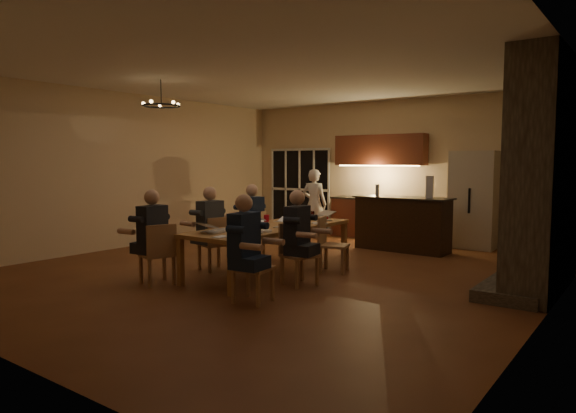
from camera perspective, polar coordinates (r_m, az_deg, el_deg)
The scene contains 45 objects.
floor at distance 8.49m, azimuth -0.95°, elevation -7.10°, with size 9.00×9.00×0.00m, color brown.
back_wall at distance 12.22m, azimuth 11.97°, elevation 4.05°, with size 8.00×0.04×3.20m, color beige.
left_wall at distance 11.20m, azimuth -17.64°, elevation 3.84°, with size 0.04×9.00×3.20m, color beige.
right_wall at distance 6.70m, azimuth 27.67°, elevation 2.89°, with size 0.04×9.00×3.20m, color beige.
ceiling at distance 8.43m, azimuth -0.98°, elevation 14.84°, with size 8.00×9.00×0.04m, color white.
french_doors at distance 13.53m, azimuth 1.35°, elevation 1.90°, with size 1.86×0.08×2.10m, color black.
fireplace at distance 7.93m, azimuth 26.68°, elevation 3.17°, with size 0.58×2.50×3.20m, color #5E584A.
kitchenette at distance 12.07m, azimuth 10.01°, elevation 2.17°, with size 2.24×0.68×2.40m, color #5F2D1B, non-canonical shape.
refrigerator at distance 11.24m, azimuth 20.00°, elevation 0.72°, with size 0.90×0.68×2.00m, color beige.
dining_table at distance 8.29m, azimuth -1.87°, elevation -4.76°, with size 1.10×3.10×0.75m, color #AD6F45.
bar_island at distance 10.52m, azimuth 12.59°, elevation -1.89°, with size 1.93×0.68×1.08m, color black.
chair_left_near at distance 7.74m, azimuth -14.37°, elevation -5.10°, with size 0.44×0.44×0.89m, color #A47352, non-canonical shape.
chair_left_mid at distance 8.53m, azimuth -8.21°, elevation -4.06°, with size 0.44×0.44×0.89m, color #A47352, non-canonical shape.
chair_left_far at distance 9.28m, azimuth -4.16°, elevation -3.29°, with size 0.44×0.44×0.89m, color #A47352, non-canonical shape.
chair_right_near at distance 6.55m, azimuth -3.92°, elevation -6.77°, with size 0.44×0.44×0.89m, color #A47352, non-canonical shape.
chair_right_mid at distance 7.42m, azimuth 1.30°, elevation -5.36°, with size 0.44×0.44×0.89m, color #A47352, non-canonical shape.
chair_right_far at distance 8.33m, azimuth 5.14°, elevation -4.25°, with size 0.44×0.44×0.89m, color #A47352, non-canonical shape.
person_left_near at distance 7.70m, azimuth -14.79°, elevation -3.31°, with size 0.60×0.60×1.38m, color #21232B, non-canonical shape.
person_right_near at distance 6.45m, azimuth -4.88°, elevation -4.75°, with size 0.60×0.60×1.38m, color #1B2543, non-canonical shape.
person_left_mid at distance 8.42m, azimuth -8.62°, elevation -2.49°, with size 0.60×0.60×1.38m, color #35393E, non-canonical shape.
person_right_mid at distance 7.37m, azimuth 1.02°, elevation -3.51°, with size 0.60×0.60×1.38m, color #21232B, non-canonical shape.
person_left_far at distance 9.26m, azimuth -4.00°, elevation -1.77°, with size 0.60×0.60×1.38m, color #1B2543, non-canonical shape.
standing_person at distance 11.80m, azimuth 2.93°, elevation 0.28°, with size 0.59×0.39×1.62m, color silver.
chandelier at distance 9.35m, azimuth -13.90°, elevation 10.81°, with size 0.65×0.65×0.03m, color black.
laptop_a at distance 7.53m, azimuth -8.38°, elevation -2.05°, with size 0.32×0.28×0.23m, color silver, non-canonical shape.
laptop_b at distance 7.45m, azimuth -4.00°, elevation -2.08°, with size 0.32×0.28×0.23m, color silver, non-canonical shape.
laptop_c at distance 8.36m, azimuth -3.34°, elevation -1.31°, with size 0.32×0.28×0.23m, color silver, non-canonical shape.
laptop_d at distance 8.02m, azimuth -0.28°, elevation -1.57°, with size 0.32×0.28×0.23m, color silver, non-canonical shape.
laptop_e at distance 9.30m, azimuth 1.14°, elevation -0.66°, with size 0.32×0.28×0.23m, color silver, non-canonical shape.
laptop_f at distance 9.01m, azimuth 3.73°, elevation -0.85°, with size 0.32×0.28×0.23m, color silver, non-canonical shape.
mug_front at distance 7.89m, azimuth -4.05°, elevation -2.15°, with size 0.08×0.08×0.10m, color white.
mug_mid at distance 8.58m, azimuth 1.01°, elevation -1.56°, with size 0.08×0.08×0.10m, color white.
mug_back at distance 9.11m, azimuth -0.03°, elevation -1.17°, with size 0.08×0.08×0.10m, color white.
redcup_near at distance 6.99m, azimuth -6.24°, elevation -3.01°, with size 0.09×0.09×0.12m, color #B80C1F.
redcup_mid at distance 8.84m, azimuth -2.40°, elevation -1.31°, with size 0.09×0.09×0.12m, color #B80C1F.
redcup_far at distance 9.28m, azimuth 4.22°, elevation -1.02°, with size 0.09×0.09×0.12m, color #B80C1F.
can_silver at distance 7.68m, azimuth -4.73°, elevation -2.27°, with size 0.07×0.07×0.12m, color #B2B2B7.
can_cola at distance 9.47m, azimuth 2.75°, elevation -0.89°, with size 0.06×0.06×0.12m, color #3F0F0C.
can_right at distance 8.21m, azimuth 1.50°, elevation -1.79°, with size 0.06×0.06×0.12m, color #B2B2B7.
plate_near at distance 7.62m, azimuth -2.60°, elevation -2.71°, with size 0.22×0.22×0.02m, color white.
plate_left at distance 7.76m, azimuth -7.40°, elevation -2.60°, with size 0.27×0.27×0.02m, color white.
plate_far at distance 8.54m, azimuth 3.53°, elevation -1.88°, with size 0.28×0.28×0.02m, color white.
notepad at distance 7.07m, azimuth -7.48°, elevation -3.37°, with size 0.15×0.21×0.01m, color white.
bar_bottle at distance 10.67m, azimuth 9.89°, elevation 1.81°, with size 0.08×0.08×0.24m, color #99999E.
bar_blender at distance 10.26m, azimuth 15.47°, elevation 2.10°, with size 0.14×0.14×0.43m, color silver.
Camera 1 is at (5.01, -6.62, 1.78)m, focal length 32.00 mm.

